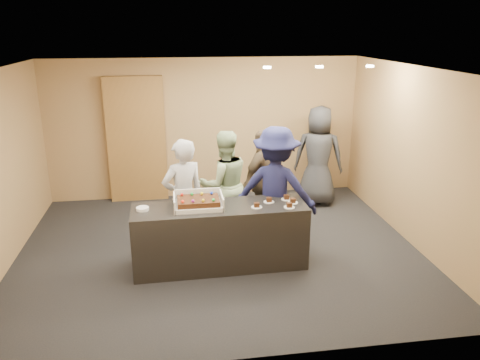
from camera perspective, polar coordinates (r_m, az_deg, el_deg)
The scene contains 17 objects.
room at distance 6.74m, azimuth -2.70°, elevation 1.86°, with size 6.04×6.00×2.70m.
serving_counter at distance 6.60m, azimuth -2.45°, elevation -6.87°, with size 2.40×0.70×0.90m, color black.
storage_cabinet at distance 9.11m, azimuth -12.50°, elevation 4.78°, with size 1.09×0.15×2.39m, color brown.
cake_box at distance 6.41m, azimuth -5.11°, elevation -2.91°, with size 0.66×0.46×0.19m.
sheet_cake at distance 6.37m, azimuth -5.11°, elevation -2.55°, with size 0.56×0.39×0.11m.
plate_stack at distance 6.42m, azimuth -11.80°, elevation -3.45°, with size 0.17×0.17×0.04m, color white.
slice_a at distance 6.38m, azimuth 2.04°, elevation -3.16°, with size 0.15×0.15×0.07m.
slice_b at distance 6.58m, azimuth 3.55°, elevation -2.52°, with size 0.15×0.15×0.07m.
slice_c at distance 6.41m, azimuth 6.03°, elevation -3.16°, with size 0.15×0.15×0.07m.
slice_d at distance 6.69m, azimuth 5.69°, elevation -2.19°, with size 0.15×0.15×0.07m.
slice_e at distance 6.57m, azimuth 6.45°, elevation -2.61°, with size 0.15×0.15×0.07m.
person_server_grey at distance 6.83m, azimuth -6.91°, elevation -2.21°, with size 0.64×0.42×1.76m, color #AAAAAF.
person_sage_man at distance 7.41m, azimuth -1.93°, elevation -0.53°, with size 0.84×0.66×1.73m, color #96AE80.
person_navy_man at distance 6.96m, azimuth 4.39°, elevation -1.14°, with size 1.22×0.70×1.89m, color #171942.
person_brown_extra at distance 7.70m, azimuth 2.92°, elevation 0.03°, with size 0.99×0.41×1.69m, color brown.
person_dark_suit at distance 8.87m, azimuth 9.53°, elevation 2.92°, with size 0.92×0.60×1.88m, color #2A2B2F.
ceiling_spotlights at distance 7.31m, azimuth 9.65°, elevation 13.45°, with size 1.72×0.12×0.03m.
Camera 1 is at (-0.64, -6.44, 3.26)m, focal length 35.00 mm.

